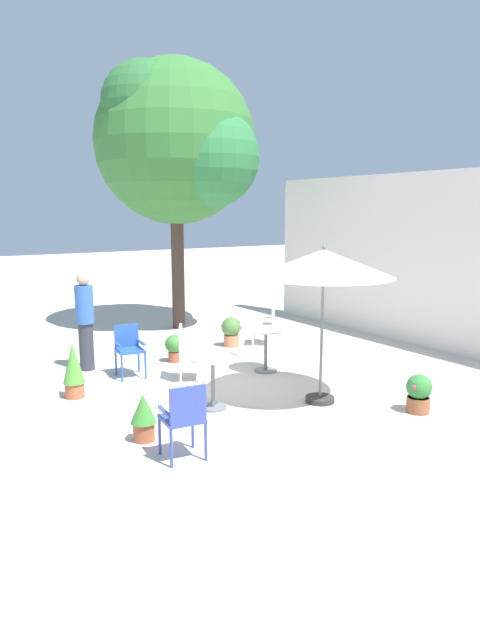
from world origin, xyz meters
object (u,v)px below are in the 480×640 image
object	(u,v)px
patio_chair_0	(187,350)
patio_chair_1	(129,346)
potted_plant_3	(231,330)
shade_tree	(178,142)
patio_chair_3	(268,321)
patio_chair_2	(184,415)
potted_plant_0	(174,347)
standing_person	(85,320)
cafe_table_1	(213,372)
patio_umbrella_0	(324,265)
potted_plant_1	(143,416)
potted_plant_2	(419,393)
potted_plant_4	(74,369)
cafe_table_0	(266,342)

from	to	relation	value
patio_chair_0	patio_chair_1	distance (m)	1.08
potted_plant_3	shade_tree	bearing A→B (deg)	-179.75
patio_chair_0	patio_chair_3	world-z (taller)	patio_chair_0
shade_tree	patio_chair_2	world-z (taller)	shade_tree
patio_chair_3	potted_plant_3	bearing A→B (deg)	-112.03
shade_tree	potted_plant_0	distance (m)	5.19
patio_chair_2	standing_person	xyz separation A→B (m)	(-4.36, 0.26, 0.38)
cafe_table_1	standing_person	world-z (taller)	standing_person
patio_umbrella_0	standing_person	distance (m)	4.51
patio_chair_0	potted_plant_0	distance (m)	1.27
patio_chair_1	potted_plant_1	bearing A→B (deg)	-18.56
patio_umbrella_0	patio_chair_3	size ratio (longest dim) A/B	2.52
patio_chair_1	potted_plant_2	xyz separation A→B (m)	(3.97, 2.78, -0.24)
patio_umbrella_0	potted_plant_4	size ratio (longest dim) A/B	2.71
cafe_table_0	patio_chair_2	distance (m)	3.87
patio_umbrella_0	cafe_table_1	distance (m)	2.24
cafe_table_1	potted_plant_3	world-z (taller)	cafe_table_1
patio_chair_0	potted_plant_3	xyz separation A→B (m)	(-1.69, 1.92, -0.19)
potted_plant_0	potted_plant_3	distance (m)	1.66
patio_chair_2	potted_plant_4	size ratio (longest dim) A/B	1.06
patio_chair_0	potted_plant_0	size ratio (longest dim) A/B	1.79
cafe_table_1	patio_chair_3	xyz separation A→B (m)	(-2.84, 3.00, -0.01)
patio_chair_0	cafe_table_1	bearing A→B (deg)	-13.34
cafe_table_1	patio_chair_0	xyz separation A→B (m)	(-1.45, 0.34, -0.01)
potted_plant_2	potted_plant_4	distance (m)	5.16
patio_umbrella_0	potted_plant_0	xyz separation A→B (m)	(-3.28, -0.81, -1.78)
cafe_table_1	patio_chair_0	bearing A→B (deg)	166.66
patio_chair_1	potted_plant_2	bearing A→B (deg)	34.98
potted_plant_0	potted_plant_2	world-z (taller)	potted_plant_2
shade_tree	potted_plant_1	bearing A→B (deg)	-30.97
patio_umbrella_0	potted_plant_0	bearing A→B (deg)	-166.06
patio_chair_3	patio_umbrella_0	bearing A→B (deg)	-23.36
patio_umbrella_0	potted_plant_1	distance (m)	3.33
patio_chair_0	cafe_table_0	bearing A→B (deg)	79.51
cafe_table_0	patio_chair_2	bearing A→B (deg)	-49.28
potted_plant_2	potted_plant_3	size ratio (longest dim) A/B	0.89
potted_plant_3	standing_person	distance (m)	3.21
patio_umbrella_0	cafe_table_0	bearing A→B (deg)	171.29
patio_umbrella_0	standing_person	xyz separation A→B (m)	(-3.64, -2.39, -1.16)
patio_chair_2	potted_plant_0	xyz separation A→B (m)	(-3.99, 1.84, -0.25)
potted_plant_2	cafe_table_0	bearing A→B (deg)	-168.18
patio_umbrella_0	potted_plant_1	xyz separation A→B (m)	(-0.07, -2.83, -1.75)
cafe_table_0	cafe_table_1	world-z (taller)	cafe_table_1
shade_tree	cafe_table_0	xyz separation A→B (m)	(4.23, -0.48, -3.86)
patio_umbrella_0	patio_chair_0	bearing A→B (deg)	-150.89
patio_chair_3	potted_plant_1	size ratio (longest dim) A/B	1.54
potted_plant_0	potted_plant_2	size ratio (longest dim) A/B	0.94
potted_plant_4	shade_tree	bearing A→B (deg)	135.15
patio_chair_2	standing_person	world-z (taller)	standing_person
patio_chair_0	patio_umbrella_0	bearing A→B (deg)	29.11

